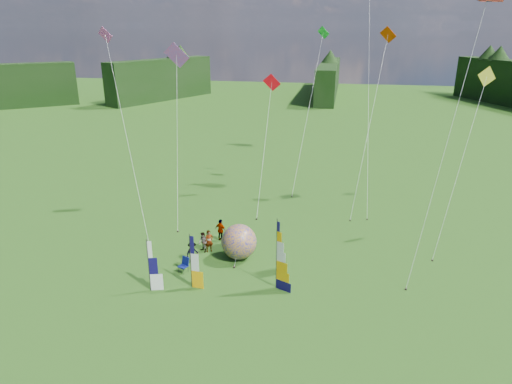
% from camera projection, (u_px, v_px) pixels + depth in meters
% --- Properties ---
extents(ground, '(220.00, 220.00, 0.00)m').
position_uv_depth(ground, '(260.00, 306.00, 26.22)').
color(ground, '#2B4E20').
rests_on(ground, ground).
extents(treeline_ring, '(210.00, 210.00, 8.00)m').
position_uv_depth(treeline_ring, '(260.00, 244.00, 24.85)').
color(treeline_ring, black).
rests_on(treeline_ring, ground).
extents(feather_banner_main, '(1.15, 0.60, 4.47)m').
position_uv_depth(feather_banner_main, '(277.00, 255.00, 27.30)').
color(feather_banner_main, '#110B49').
rests_on(feather_banner_main, ground).
extents(side_banner_left, '(0.98, 0.18, 3.50)m').
position_uv_depth(side_banner_left, '(191.00, 262.00, 27.53)').
color(side_banner_left, '#F7A807').
rests_on(side_banner_left, ground).
extents(side_banner_far, '(0.97, 0.36, 3.33)m').
position_uv_depth(side_banner_far, '(149.00, 266.00, 27.22)').
color(side_banner_far, white).
rests_on(side_banner_far, ground).
extents(bol_inflatable, '(2.82, 2.82, 2.45)m').
position_uv_depth(bol_inflatable, '(239.00, 242.00, 31.30)').
color(bol_inflatable, navy).
rests_on(bol_inflatable, ground).
extents(spectator_a, '(0.71, 0.66, 1.63)m').
position_uv_depth(spectator_a, '(209.00, 241.00, 32.33)').
color(spectator_a, '#66594C').
rests_on(spectator_a, ground).
extents(spectator_b, '(0.79, 0.73, 1.49)m').
position_uv_depth(spectator_b, '(203.00, 242.00, 32.29)').
color(spectator_b, '#66594C').
rests_on(spectator_b, ground).
extents(spectator_c, '(0.83, 1.04, 1.54)m').
position_uv_depth(spectator_c, '(192.00, 252.00, 30.80)').
color(spectator_c, '#66594C').
rests_on(spectator_c, ground).
extents(spectator_d, '(1.08, 0.80, 1.71)m').
position_uv_depth(spectator_d, '(221.00, 230.00, 33.96)').
color(spectator_d, '#66594C').
rests_on(spectator_d, ground).
extents(camp_chair, '(0.78, 0.78, 1.03)m').
position_uv_depth(camp_chair, '(183.00, 265.00, 29.66)').
color(camp_chair, '#08104A').
rests_on(camp_chair, ground).
extents(kite_whale, '(9.19, 16.33, 21.22)m').
position_uv_depth(kite_whale, '(369.00, 81.00, 40.23)').
color(kite_whale, black).
rests_on(kite_whale, ground).
extents(kite_rainbow_delta, '(5.96, 10.66, 14.66)m').
position_uv_depth(kite_rainbow_delta, '(177.00, 130.00, 36.44)').
color(kite_rainbow_delta, '#F1334E').
rests_on(kite_rainbow_delta, ground).
extents(kite_parafoil, '(10.20, 11.71, 18.49)m').
position_uv_depth(kite_parafoil, '(448.00, 131.00, 27.25)').
color(kite_parafoil, red).
rests_on(kite_parafoil, ground).
extents(small_kite_red, '(4.98, 11.02, 11.66)m').
position_uv_depth(small_kite_red, '(265.00, 140.00, 39.64)').
color(small_kite_red, red).
rests_on(small_kite_red, ground).
extents(small_kite_orange, '(7.27, 11.64, 15.67)m').
position_uv_depth(small_kite_orange, '(370.00, 118.00, 38.68)').
color(small_kite_orange, '#F03C00').
rests_on(small_kite_orange, ground).
extents(small_kite_yellow, '(8.98, 10.50, 13.03)m').
position_uv_depth(small_kite_yellow, '(461.00, 158.00, 31.69)').
color(small_kite_yellow, yellow).
rests_on(small_kite_yellow, ground).
extents(small_kite_pink, '(7.76, 8.39, 15.57)m').
position_uv_depth(small_kite_pink, '(126.00, 132.00, 33.80)').
color(small_kite_pink, '#E54CA8').
rests_on(small_kite_pink, ground).
extents(small_kite_green, '(8.31, 13.11, 15.64)m').
position_uv_depth(small_kite_green, '(309.00, 105.00, 44.90)').
color(small_kite_green, green).
rests_on(small_kite_green, ground).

